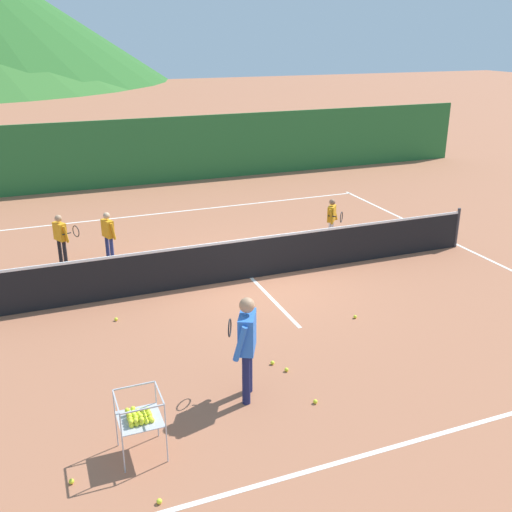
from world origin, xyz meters
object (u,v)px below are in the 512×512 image
at_px(tennis_net, 251,258).
at_px(ball_cart, 138,417).
at_px(tennis_ball_2, 315,402).
at_px(tennis_ball_3, 159,501).
at_px(tennis_ball_4, 272,363).
at_px(tennis_ball_0, 116,319).
at_px(student_1, 108,232).
at_px(tennis_ball_6, 355,317).
at_px(instructor, 247,339).
at_px(tennis_ball_1, 71,481).
at_px(student_0, 61,235).
at_px(student_2, 332,216).
at_px(tennis_ball_5, 286,370).

height_order(tennis_net, ball_cart, tennis_net).
distance_m(tennis_ball_2, tennis_ball_3, 2.89).
xyz_separation_m(tennis_ball_2, tennis_ball_4, (-0.17, 1.27, 0.00)).
bearing_deg(ball_cart, tennis_ball_0, 85.84).
bearing_deg(student_1, tennis_ball_6, -51.08).
bearing_deg(ball_cart, instructor, 22.07).
bearing_deg(tennis_ball_1, tennis_ball_2, 6.42).
xyz_separation_m(tennis_ball_1, tennis_ball_3, (0.95, -0.73, 0.00)).
xyz_separation_m(student_1, tennis_ball_2, (2.00, -7.24, -0.70)).
height_order(student_0, tennis_ball_2, student_0).
height_order(ball_cart, tennis_ball_0, ball_cart).
xyz_separation_m(student_1, tennis_ball_0, (-0.39, -3.37, -0.70)).
relative_size(tennis_ball_1, tennis_ball_6, 1.00).
bearing_deg(tennis_ball_3, student_1, 85.50).
distance_m(tennis_net, student_0, 4.65).
height_order(student_1, tennis_ball_6, student_1).
bearing_deg(tennis_ball_4, instructor, -135.48).
height_order(student_1, student_2, student_1).
relative_size(student_0, ball_cart, 1.38).
xyz_separation_m(tennis_net, tennis_ball_6, (1.18, -2.65, -0.47)).
relative_size(ball_cart, tennis_ball_5, 13.22).
height_order(tennis_ball_0, tennis_ball_3, same).
distance_m(tennis_net, tennis_ball_1, 6.95).
relative_size(tennis_ball_3, tennis_ball_6, 1.00).
xyz_separation_m(student_1, ball_cart, (-0.69, -7.41, -0.15)).
bearing_deg(tennis_ball_2, tennis_ball_5, 92.27).
bearing_deg(tennis_ball_2, student_1, 105.45).
distance_m(student_2, tennis_ball_2, 7.46).
bearing_deg(tennis_ball_0, tennis_net, 17.74).
height_order(tennis_net, tennis_ball_4, tennis_net).
relative_size(tennis_net, tennis_ball_0, 169.93).
relative_size(student_0, student_2, 1.04).
relative_size(student_2, tennis_ball_3, 17.50).
relative_size(instructor, tennis_ball_6, 24.80).
distance_m(ball_cart, tennis_ball_0, 4.10).
bearing_deg(tennis_ball_2, tennis_ball_0, 121.70).
bearing_deg(tennis_ball_6, student_2, 67.83).
relative_size(student_0, tennis_ball_0, 18.27).
relative_size(ball_cart, tennis_ball_6, 13.22).
bearing_deg(tennis_ball_3, student_2, 49.87).
bearing_deg(instructor, tennis_ball_1, -160.54).
height_order(instructor, tennis_ball_2, instructor).
distance_m(student_0, student_2, 6.87).
bearing_deg(student_1, tennis_ball_0, -96.64).
relative_size(instructor, tennis_ball_3, 24.80).
bearing_deg(tennis_ball_0, tennis_ball_4, -49.52).
xyz_separation_m(student_1, tennis_ball_3, (-0.66, -8.38, -0.70)).
bearing_deg(ball_cart, student_2, 45.87).
xyz_separation_m(instructor, tennis_ball_1, (-2.71, -0.96, -0.98)).
relative_size(student_1, tennis_ball_1, 18.09).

